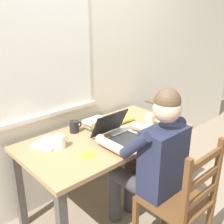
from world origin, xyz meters
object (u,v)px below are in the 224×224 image
(desk, at_px, (107,145))
(book_stack_main, at_px, (95,123))
(laptop, at_px, (118,134))
(coffee_mug_spare, at_px, (150,120))
(wooden_chair, at_px, (181,202))
(coffee_mug_dark, at_px, (74,127))
(coffee_mug_white, at_px, (60,141))
(seated_person, at_px, (151,159))
(landscape_photo_print, at_px, (88,155))
(computer_mouse, at_px, (148,131))
(book_stack_side, at_px, (122,119))

(desk, relative_size, book_stack_main, 7.29)
(laptop, xyz_separation_m, coffee_mug_spare, (0.41, 0.02, 0.00))
(wooden_chair, height_order, laptop, laptop)
(wooden_chair, relative_size, coffee_mug_dark, 8.09)
(desk, xyz_separation_m, book_stack_main, (0.02, 0.18, 0.14))
(wooden_chair, xyz_separation_m, book_stack_main, (-0.02, 0.91, 0.32))
(coffee_mug_dark, bearing_deg, coffee_mug_spare, -30.24)
(coffee_mug_white, bearing_deg, coffee_mug_dark, 32.70)
(seated_person, xyz_separation_m, landscape_photo_print, (-0.36, 0.29, 0.05))
(computer_mouse, distance_m, coffee_mug_spare, 0.17)
(seated_person, xyz_separation_m, laptop, (-0.03, 0.33, 0.10))
(computer_mouse, distance_m, coffee_mug_white, 0.75)
(laptop, height_order, landscape_photo_print, laptop)
(seated_person, bearing_deg, desk, 95.02)
(wooden_chair, height_order, book_stack_main, wooden_chair)
(coffee_mug_spare, bearing_deg, computer_mouse, -142.88)
(seated_person, relative_size, book_stack_side, 6.30)
(desk, xyz_separation_m, landscape_photo_print, (-0.32, -0.16, 0.10))
(landscape_photo_print, bearing_deg, wooden_chair, -78.85)
(seated_person, bearing_deg, computer_mouse, 44.21)
(desk, height_order, wooden_chair, wooden_chair)
(landscape_photo_print, bearing_deg, desk, 5.39)
(coffee_mug_spare, height_order, landscape_photo_print, coffee_mug_spare)
(wooden_chair, bearing_deg, coffee_mug_white, 118.72)
(laptop, bearing_deg, book_stack_main, 87.81)
(desk, xyz_separation_m, seated_person, (0.04, -0.45, 0.05))
(laptop, height_order, coffee_mug_dark, laptop)
(computer_mouse, height_order, landscape_photo_print, computer_mouse)
(coffee_mug_dark, distance_m, book_stack_main, 0.19)
(seated_person, relative_size, coffee_mug_dark, 10.67)
(laptop, distance_m, landscape_photo_print, 0.34)
(coffee_mug_dark, bearing_deg, book_stack_side, -13.07)
(coffee_mug_spare, bearing_deg, book_stack_side, 116.99)
(desk, height_order, laptop, laptop)
(wooden_chair, relative_size, computer_mouse, 9.58)
(wooden_chair, distance_m, coffee_mug_white, 0.98)
(wooden_chair, distance_m, laptop, 0.69)
(laptop, distance_m, coffee_mug_spare, 0.41)
(coffee_mug_dark, height_order, landscape_photo_print, coffee_mug_dark)
(book_stack_main, distance_m, landscape_photo_print, 0.48)
(seated_person, bearing_deg, coffee_mug_dark, 106.39)
(computer_mouse, relative_size, book_stack_side, 0.50)
(coffee_mug_spare, relative_size, book_stack_side, 0.57)
(book_stack_side, bearing_deg, coffee_mug_spare, -63.01)
(computer_mouse, distance_m, landscape_photo_print, 0.61)
(seated_person, height_order, book_stack_main, seated_person)
(coffee_mug_spare, relative_size, book_stack_main, 0.58)
(wooden_chair, bearing_deg, landscape_photo_print, 122.05)
(computer_mouse, distance_m, book_stack_main, 0.47)
(desk, height_order, coffee_mug_dark, coffee_mug_dark)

